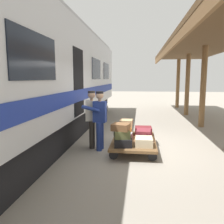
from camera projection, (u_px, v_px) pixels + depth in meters
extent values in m
plane|color=gray|center=(140.00, 147.00, 7.00)|extent=(60.00, 60.00, 0.00)
cylinder|color=brown|center=(178.00, 84.00, 16.14)|extent=(0.24, 0.24, 3.40)
cylinder|color=brown|center=(187.00, 85.00, 12.91)|extent=(0.24, 0.24, 3.40)
cylinder|color=brown|center=(203.00, 87.00, 9.68)|extent=(0.24, 0.24, 3.40)
cube|color=brown|center=(180.00, 35.00, 6.40)|extent=(0.08, 20.56, 0.30)
cube|color=#B7BABF|center=(31.00, 69.00, 7.06)|extent=(3.00, 16.36, 2.90)
cube|color=black|center=(34.00, 129.00, 7.34)|extent=(2.55, 15.54, 0.90)
cube|color=#99999E|center=(28.00, 16.00, 6.84)|extent=(2.76, 16.03, 0.20)
cube|color=navy|center=(79.00, 95.00, 7.00)|extent=(0.03, 16.03, 0.36)
cube|color=black|center=(106.00, 71.00, 12.49)|extent=(0.02, 1.80, 0.84)
cube|color=black|center=(97.00, 69.00, 9.68)|extent=(0.02, 1.80, 0.84)
cube|color=black|center=(36.00, 56.00, 4.05)|extent=(0.02, 1.80, 0.84)
cube|color=black|center=(77.00, 82.00, 6.95)|extent=(0.12, 1.10, 2.00)
cube|color=brown|center=(134.00, 141.00, 6.66)|extent=(1.23, 2.12, 0.07)
cylinder|color=black|center=(152.00, 156.00, 5.79)|extent=(0.24, 0.05, 0.24)
cylinder|color=black|center=(114.00, 155.00, 5.91)|extent=(0.24, 0.05, 0.24)
cylinder|color=black|center=(150.00, 139.00, 7.45)|extent=(0.24, 0.05, 0.24)
cylinder|color=black|center=(119.00, 138.00, 7.57)|extent=(0.24, 0.05, 0.24)
cube|color=beige|center=(144.00, 142.00, 6.03)|extent=(0.45, 0.52, 0.22)
cube|color=#CC6B23|center=(126.00, 131.00, 7.24)|extent=(0.41, 0.62, 0.25)
cube|color=maroon|center=(144.00, 135.00, 6.60)|extent=(0.43, 0.52, 0.30)
cube|color=black|center=(123.00, 141.00, 6.10)|extent=(0.52, 0.68, 0.21)
cube|color=#9EA0A5|center=(124.00, 136.00, 6.67)|extent=(0.48, 0.56, 0.17)
cube|color=maroon|center=(143.00, 131.00, 7.17)|extent=(0.53, 0.49, 0.26)
cube|color=brown|center=(122.00, 134.00, 6.06)|extent=(0.49, 0.55, 0.20)
cube|color=brown|center=(121.00, 127.00, 6.00)|extent=(0.51, 0.47, 0.18)
cube|color=tan|center=(126.00, 123.00, 7.24)|extent=(0.40, 0.42, 0.21)
cylinder|color=navy|center=(101.00, 135.00, 6.76)|extent=(0.16, 0.16, 0.82)
cylinder|color=navy|center=(99.00, 137.00, 6.57)|extent=(0.16, 0.16, 0.82)
cube|color=navy|center=(100.00, 112.00, 6.56)|extent=(0.38, 0.26, 0.60)
cylinder|color=tan|center=(100.00, 100.00, 6.51)|extent=(0.09, 0.09, 0.06)
sphere|color=tan|center=(100.00, 95.00, 6.49)|extent=(0.22, 0.22, 0.22)
cylinder|color=black|center=(100.00, 92.00, 6.48)|extent=(0.21, 0.21, 0.06)
cylinder|color=navy|center=(94.00, 107.00, 6.75)|extent=(0.54, 0.16, 0.21)
cylinder|color=navy|center=(91.00, 109.00, 6.45)|extent=(0.54, 0.16, 0.21)
cylinder|color=#332D28|center=(92.00, 135.00, 6.79)|extent=(0.16, 0.16, 0.82)
cylinder|color=#332D28|center=(92.00, 133.00, 6.99)|extent=(0.16, 0.16, 0.82)
cube|color=silver|center=(92.00, 111.00, 6.78)|extent=(0.39, 0.28, 0.60)
cylinder|color=tan|center=(92.00, 100.00, 6.74)|extent=(0.09, 0.09, 0.06)
sphere|color=tan|center=(92.00, 95.00, 6.72)|extent=(0.22, 0.22, 0.22)
cylinder|color=#332D28|center=(92.00, 92.00, 6.70)|extent=(0.21, 0.21, 0.06)
cylinder|color=silver|center=(99.00, 108.00, 6.62)|extent=(0.54, 0.19, 0.21)
cylinder|color=silver|center=(99.00, 107.00, 6.94)|extent=(0.54, 0.19, 0.21)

